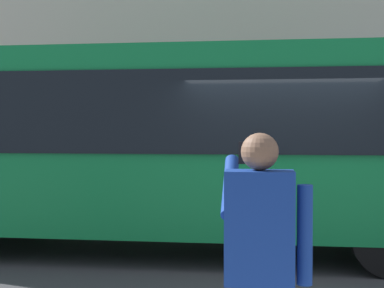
% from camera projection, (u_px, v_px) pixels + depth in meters
% --- Properties ---
extents(ground_plane, '(60.00, 60.00, 0.00)m').
position_uv_depth(ground_plane, '(281.00, 263.00, 7.52)').
color(ground_plane, '#38383A').
extents(red_bus, '(9.05, 2.54, 3.08)m').
position_uv_depth(red_bus, '(170.00, 142.00, 8.24)').
color(red_bus, '#0F7238').
rests_on(red_bus, ground_plane).
extents(pedestrian_photographer, '(0.53, 0.52, 1.70)m').
position_uv_depth(pedestrian_photographer, '(260.00, 254.00, 3.16)').
color(pedestrian_photographer, '#2D2D33').
rests_on(pedestrian_photographer, sidewalk_curb).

